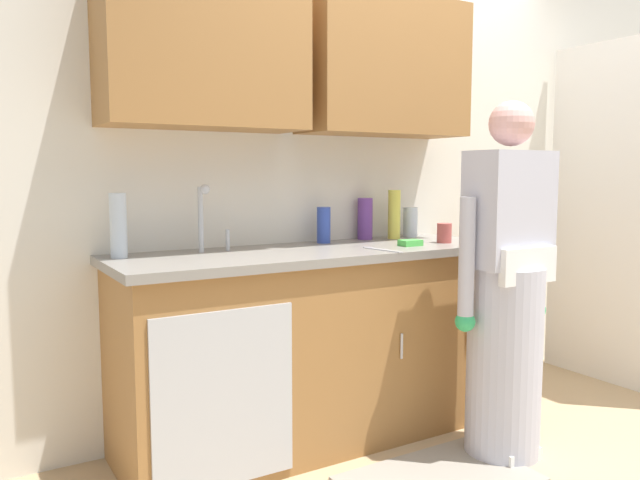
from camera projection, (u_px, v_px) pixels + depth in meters
ground_plane at (502, 467)px, 2.80m from camera, size 9.00×9.00×0.00m
kitchen_wall_with_uppers at (353, 141)px, 3.42m from camera, size 4.80×0.44×2.70m
closet_door_panel at (628, 215)px, 3.77m from camera, size 0.04×1.10×2.10m
counter_cabinet at (315, 349)px, 3.07m from camera, size 1.90×0.62×0.90m
countertop at (316, 253)px, 3.02m from camera, size 1.96×0.66×0.04m
sink at (221, 259)px, 2.78m from camera, size 0.50×0.36×0.35m
person_at_sink at (506, 307)px, 2.87m from camera, size 0.55×0.34×1.62m
floor_mat at (439, 479)px, 2.68m from camera, size 0.80×0.50×0.01m
bottle_soap at (324, 225)px, 3.26m from camera, size 0.07×0.07×0.19m
bottle_cleaner_spray at (394, 214)px, 3.46m from camera, size 0.07×0.07×0.27m
bottle_dish_liquid at (365, 219)px, 3.44m from camera, size 0.08×0.08×0.23m
bottle_water_short at (410, 222)px, 3.57m from camera, size 0.08×0.08×0.17m
bottle_water_tall at (118, 226)px, 2.68m from camera, size 0.07×0.07×0.28m
cup_by_sink at (444, 233)px, 3.27m from camera, size 0.08×0.08×0.10m
knife_on_counter at (382, 250)px, 2.96m from camera, size 0.06×0.24×0.01m
sponge at (410, 243)px, 3.14m from camera, size 0.11×0.07×0.03m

